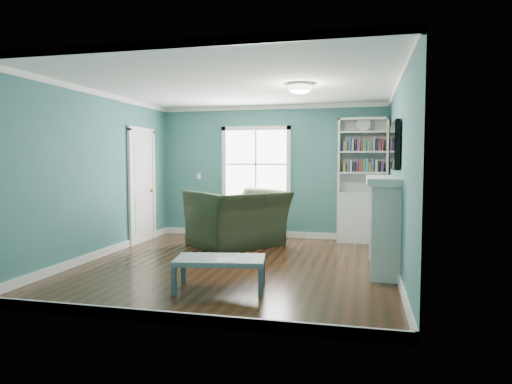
# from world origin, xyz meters

# --- Properties ---
(floor) EXTENTS (5.00, 5.00, 0.00)m
(floor) POSITION_xyz_m (0.00, 0.00, 0.00)
(floor) COLOR black
(floor) RESTS_ON ground
(room_walls) EXTENTS (5.00, 5.00, 5.00)m
(room_walls) POSITION_xyz_m (0.00, 0.00, 1.58)
(room_walls) COLOR #316866
(room_walls) RESTS_ON ground
(trim) EXTENTS (4.50, 5.00, 2.60)m
(trim) POSITION_xyz_m (0.00, 0.00, 1.24)
(trim) COLOR white
(trim) RESTS_ON ground
(window) EXTENTS (1.40, 0.06, 1.50)m
(window) POSITION_xyz_m (-0.30, 2.49, 1.45)
(window) COLOR white
(window) RESTS_ON room_walls
(bookshelf) EXTENTS (0.90, 0.35, 2.31)m
(bookshelf) POSITION_xyz_m (1.77, 2.30, 0.92)
(bookshelf) COLOR silver
(bookshelf) RESTS_ON ground
(fireplace) EXTENTS (0.44, 1.58, 1.30)m
(fireplace) POSITION_xyz_m (2.08, 0.20, 0.64)
(fireplace) COLOR black
(fireplace) RESTS_ON ground
(tv) EXTENTS (0.06, 1.10, 0.65)m
(tv) POSITION_xyz_m (2.20, 0.20, 1.72)
(tv) COLOR black
(tv) RESTS_ON fireplace
(door) EXTENTS (0.12, 0.98, 2.17)m
(door) POSITION_xyz_m (-2.22, 1.40, 1.07)
(door) COLOR silver
(door) RESTS_ON ground
(ceiling_fixture) EXTENTS (0.38, 0.38, 0.15)m
(ceiling_fixture) POSITION_xyz_m (0.90, 0.10, 2.55)
(ceiling_fixture) COLOR white
(ceiling_fixture) RESTS_ON room_walls
(light_switch) EXTENTS (0.08, 0.01, 0.12)m
(light_switch) POSITION_xyz_m (-1.50, 2.48, 1.20)
(light_switch) COLOR white
(light_switch) RESTS_ON room_walls
(recliner) EXTENTS (1.74, 1.80, 1.33)m
(recliner) POSITION_xyz_m (-0.38, 1.43, 0.66)
(recliner) COLOR black
(recliner) RESTS_ON ground
(coffee_table) EXTENTS (1.13, 0.74, 0.38)m
(coffee_table) POSITION_xyz_m (0.15, -1.28, 0.33)
(coffee_table) COLOR #484F57
(coffee_table) RESTS_ON ground
(paper_sheet) EXTENTS (0.29, 0.33, 0.00)m
(paper_sheet) POSITION_xyz_m (0.26, -1.37, 0.38)
(paper_sheet) COLOR white
(paper_sheet) RESTS_ON coffee_table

